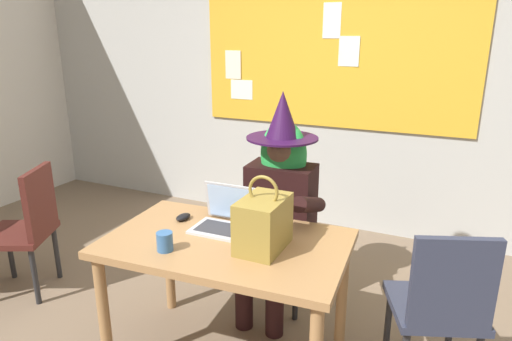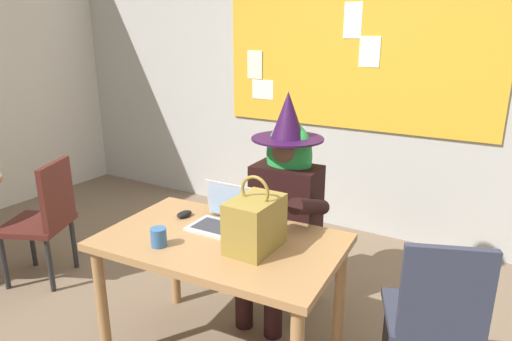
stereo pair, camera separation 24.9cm
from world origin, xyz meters
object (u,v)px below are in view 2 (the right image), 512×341
Objects in this scene: person_costumed at (282,196)px; chair_spare_by_window at (45,215)px; computer_mouse at (184,214)px; coffee_mug at (159,237)px; desk_main at (221,255)px; laptop at (224,218)px; chair_at_desk at (289,230)px; chair_extra_corner at (436,315)px; handbag at (255,223)px.

person_costumed is 1.58× the size of chair_spare_by_window.
computer_mouse is 1.09× the size of coffee_mug.
desk_main is at bearing -13.21° from computer_mouse.
computer_mouse is at bearing -179.90° from laptop.
coffee_mug is (-0.25, -0.85, -0.00)m from person_costumed.
chair_at_desk is 0.98× the size of chair_extra_corner.
handbag reaches higher than chair_extra_corner.
computer_mouse is (-0.38, -0.49, -0.03)m from person_costumed.
person_costumed is 0.88m from coffee_mug.
person_costumed is 3.75× the size of handbag.
desk_main is 0.21m from laptop.
desk_main is 1.58m from chair_spare_by_window.
computer_mouse is at bearing -40.58° from person_costumed.
chair_at_desk is 0.62× the size of person_costumed.
chair_extra_corner is (1.39, 0.10, -0.24)m from computer_mouse.
handbag is 0.42× the size of chair_extra_corner.
computer_mouse is (-0.38, -0.61, 0.25)m from chair_at_desk.
laptop is 0.36× the size of chair_spare_by_window.
chair_extra_corner reaches higher than computer_mouse.
computer_mouse is at bearing 110.35° from coffee_mug.
computer_mouse is at bearing -34.60° from chair_at_desk.
handbag is at bearing 153.27° from chair_spare_by_window.
chair_extra_corner is at bearing 15.65° from handbag.
person_costumed reaches higher than handbag.
person_costumed is 0.65m from handbag.
laptop is at bearing 158.20° from chair_spare_by_window.
handbag is 1.82m from chair_spare_by_window.
person_costumed is 1.73m from chair_spare_by_window.
chair_at_desk is at bearing 75.77° from coffee_mug.
person_costumed reaches higher than computer_mouse.
person_costumed reaches higher than chair_at_desk.
chair_spare_by_window is at bearing -69.59° from chair_at_desk.
chair_extra_corner reaches higher than coffee_mug.
chair_extra_corner reaches higher than desk_main.
chair_at_desk reaches higher than computer_mouse.
chair_at_desk is 1.04m from coffee_mug.
handbag reaches higher than computer_mouse.
desk_main is 1.46× the size of chair_at_desk.
handbag reaches higher than coffee_mug.
chair_spare_by_window is 1.00× the size of chair_extra_corner.
person_costumed is 4.33× the size of laptop.
coffee_mug is at bearing -19.12° from person_costumed.
laptop is 1.53m from chair_spare_by_window.
laptop reaches higher than coffee_mug.
coffee_mug is at bearing -112.76° from laptop.
desk_main is at bearing 179.38° from handbag.
chair_extra_corner is (1.01, -0.51, 0.01)m from chair_at_desk.
desk_main is 0.39m from computer_mouse.
person_costumed is 14.92× the size of coffee_mug.
chair_at_desk is 0.68m from laptop.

